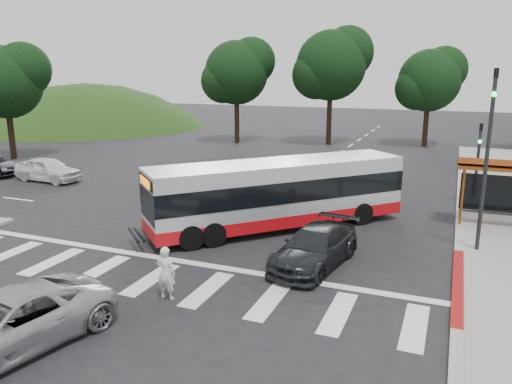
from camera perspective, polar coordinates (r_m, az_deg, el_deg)
The scene contains 18 objects.
ground at distance 20.37m, azimuth -4.10°, elevation -4.68°, with size 140.00×140.00×0.00m, color black.
sidewalk_east at distance 26.23m, azimuth 26.62°, elevation -1.79°, with size 4.00×40.00×0.12m, color gray.
curb_east at distance 26.11m, azimuth 22.26°, elevation -1.37°, with size 0.30×40.00×0.15m, color #9E9991.
curb_east_red at distance 16.60m, azimuth 22.07°, elevation -9.82°, with size 0.32×6.00×0.15m, color maroon.
hillside_nw at distance 62.66m, azimuth -18.65°, elevation 7.16°, with size 44.00×44.00×10.00m, color #1F3B13.
crosswalk_ladder at distance 16.33m, azimuth -11.92°, elevation -9.72°, with size 18.00×2.60×0.01m, color silver.
bus_shelter at distance 22.91m, azimuth 27.23°, elevation 1.97°, with size 4.20×1.60×2.86m.
traffic_signal_ne_tall at distance 19.02m, azimuth 25.00°, elevation 4.76°, with size 0.18×0.37×6.50m.
traffic_signal_ne_short at distance 26.14m, azimuth 24.06°, elevation 3.87°, with size 0.18×0.37×4.00m.
tree_north_a at distance 44.65m, azimuth 8.69°, elevation 14.24°, with size 6.60×6.15×10.17m.
tree_north_b at distance 45.46m, azimuth 19.30°, elevation 12.04°, with size 5.72×5.33×8.43m.
tree_north_c at distance 45.33m, azimuth -2.12°, elevation 13.58°, with size 6.16×5.74×9.30m.
tree_west_a at distance 40.99m, azimuth -26.62°, elevation 11.27°, with size 5.72×5.33×8.43m.
transit_bus at distance 20.64m, azimuth 2.55°, elevation -0.35°, with size 2.35×10.86×2.81m, color silver, non-canonical shape.
pedestrian at distance 14.66m, azimuth -10.25°, elevation -9.09°, with size 0.58×0.38×1.59m, color white.
dark_sedan at distance 16.97m, azimuth 6.75°, elevation -6.27°, with size 1.81×4.45×1.29m, color #212427.
silver_suv_south at distance 13.40m, azimuth -26.38°, elevation -13.14°, with size 2.29×4.97×1.38m, color #AEB0B3.
west_car_white at distance 32.03m, azimuth -22.69°, elevation 2.40°, with size 1.68×4.19×1.43m, color white.
Camera 1 is at (8.57, -17.32, 6.43)m, focal length 35.00 mm.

